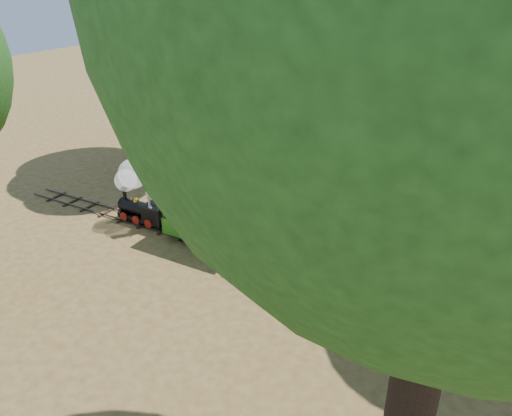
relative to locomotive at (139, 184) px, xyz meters
The scene contains 11 objects.
ground 5.42m from the locomotive, ahead, with size 90.00×90.00×0.00m, color olive.
track 5.40m from the locomotive, ahead, with size 22.00×1.00×0.10m.
locomotive is the anchor object (origin of this frame).
carriage_front 3.33m from the locomotive, ahead, with size 3.59×1.47×1.87m.
carriage_rear 7.16m from the locomotive, ahead, with size 3.59×1.47×1.87m.
oak_nw 8.89m from the locomotive, 119.06° to the left, with size 8.03×7.07×10.09m.
oak_ne 14.16m from the locomotive, 35.25° to the left, with size 7.86×6.91×9.95m.
fence 9.54m from the locomotive, 56.88° to the left, with size 18.10×0.10×1.00m.
shrub_west 9.35m from the locomotive, 97.40° to the left, with size 2.54×1.95×1.76m, color #2D6B1E.
shrub_mid_w 9.82m from the locomotive, 70.66° to the left, with size 2.48×1.90×1.71m, color #2D6B1E.
shrub_mid_e 10.86m from the locomotive, 58.53° to the left, with size 2.34×1.80×1.62m, color #2D6B1E.
Camera 1 is at (7.12, -12.89, 8.99)m, focal length 35.00 mm.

